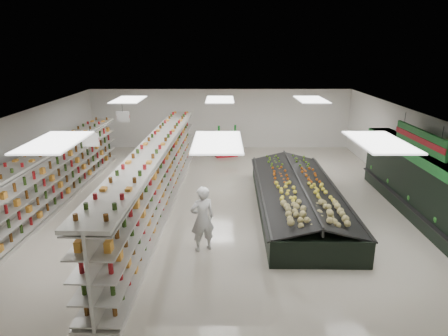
{
  "coord_description": "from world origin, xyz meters",
  "views": [
    {
      "loc": [
        0.14,
        -13.56,
        5.43
      ],
      "look_at": [
        0.17,
        0.32,
        1.16
      ],
      "focal_mm": 32.0,
      "sensor_mm": 36.0,
      "label": 1
    }
  ],
  "objects_px": {
    "gondola_center": "(158,178)",
    "produce_island": "(298,196)",
    "shopper_background": "(153,155)",
    "shopper_main": "(202,219)",
    "soda_endcap": "(226,142)",
    "gondola_left": "(53,179)"
  },
  "relations": [
    {
      "from": "produce_island",
      "to": "soda_endcap",
      "type": "height_order",
      "value": "soda_endcap"
    },
    {
      "from": "produce_island",
      "to": "shopper_background",
      "type": "xyz_separation_m",
      "value": [
        -5.66,
        4.32,
        0.28
      ]
    },
    {
      "from": "produce_island",
      "to": "shopper_background",
      "type": "relative_size",
      "value": 4.78
    },
    {
      "from": "produce_island",
      "to": "shopper_main",
      "type": "distance_m",
      "value": 4.18
    },
    {
      "from": "shopper_main",
      "to": "gondola_center",
      "type": "bearing_deg",
      "value": -84.21
    },
    {
      "from": "soda_endcap",
      "to": "produce_island",
      "type": "bearing_deg",
      "value": -71.18
    },
    {
      "from": "gondola_center",
      "to": "soda_endcap",
      "type": "distance_m",
      "value": 7.17
    },
    {
      "from": "gondola_center",
      "to": "shopper_background",
      "type": "distance_m",
      "value": 4.1
    },
    {
      "from": "gondola_left",
      "to": "gondola_center",
      "type": "relative_size",
      "value": 0.89
    },
    {
      "from": "gondola_left",
      "to": "soda_endcap",
      "type": "distance_m",
      "value": 8.91
    },
    {
      "from": "gondola_center",
      "to": "produce_island",
      "type": "xyz_separation_m",
      "value": [
        4.8,
        -0.32,
        -0.54
      ]
    },
    {
      "from": "produce_island",
      "to": "soda_endcap",
      "type": "xyz_separation_m",
      "value": [
        -2.41,
        7.07,
        0.2
      ]
    },
    {
      "from": "gondola_left",
      "to": "shopper_background",
      "type": "relative_size",
      "value": 7.35
    },
    {
      "from": "produce_island",
      "to": "shopper_main",
      "type": "xyz_separation_m",
      "value": [
        -3.1,
        -2.77,
        0.41
      ]
    },
    {
      "from": "gondola_center",
      "to": "produce_island",
      "type": "distance_m",
      "value": 4.84
    },
    {
      "from": "soda_endcap",
      "to": "shopper_background",
      "type": "relative_size",
      "value": 0.93
    },
    {
      "from": "soda_endcap",
      "to": "shopper_main",
      "type": "xyz_separation_m",
      "value": [
        -0.69,
        -9.84,
        0.21
      ]
    },
    {
      "from": "shopper_main",
      "to": "shopper_background",
      "type": "xyz_separation_m",
      "value": [
        -2.55,
        7.09,
        -0.13
      ]
    },
    {
      "from": "shopper_main",
      "to": "shopper_background",
      "type": "bearing_deg",
      "value": -93.15
    },
    {
      "from": "gondola_left",
      "to": "soda_endcap",
      "type": "bearing_deg",
      "value": 48.67
    },
    {
      "from": "gondola_center",
      "to": "produce_island",
      "type": "relative_size",
      "value": 1.73
    },
    {
      "from": "produce_island",
      "to": "soda_endcap",
      "type": "relative_size",
      "value": 5.16
    }
  ]
}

